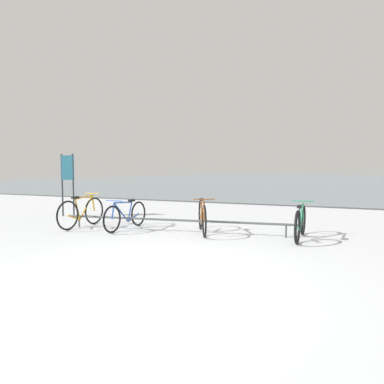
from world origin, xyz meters
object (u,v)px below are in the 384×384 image
bicycle_3 (300,223)px  bicycle_2 (202,217)px  bicycle_0 (82,212)px  bicycle_1 (126,215)px  info_sign (67,174)px

bicycle_3 → bicycle_2: bearing=-174.8°
bicycle_3 → bicycle_0: bearing=-173.2°
bicycle_1 → info_sign: 3.25m
bicycle_3 → info_sign: (-6.89, 0.67, 0.96)m
bicycle_1 → bicycle_3: bearing=6.3°
info_sign → bicycle_0: bearing=-37.4°
bicycle_0 → bicycle_3: bicycle_0 is taller
bicycle_0 → bicycle_3: 5.25m
bicycle_0 → info_sign: info_sign is taller
bicycle_0 → bicycle_1: bearing=8.3°
bicycle_0 → bicycle_2: bearing=7.8°
bicycle_0 → bicycle_3: bearing=6.8°
bicycle_1 → bicycle_2: bicycle_2 is taller
bicycle_1 → bicycle_2: (1.89, 0.25, 0.03)m
bicycle_1 → bicycle_2: size_ratio=1.13×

